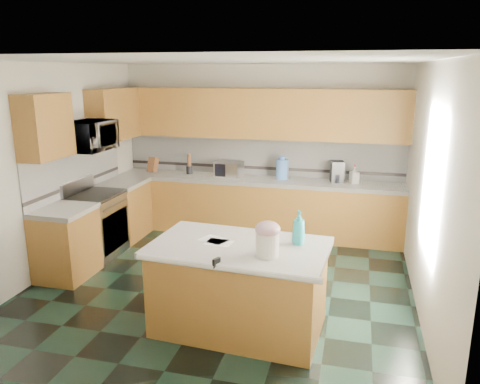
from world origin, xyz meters
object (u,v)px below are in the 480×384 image
(treat_jar, at_px, (267,244))
(coffee_maker, at_px, (337,172))
(island_base, at_px, (239,290))
(knife_block, at_px, (153,165))
(toaster_oven, at_px, (229,169))
(island_top, at_px, (239,248))
(soap_bottle_island, at_px, (299,227))

(treat_jar, relative_size, coffee_maker, 0.69)
(island_base, distance_m, treat_jar, 0.72)
(island_base, distance_m, knife_block, 3.80)
(island_base, xyz_separation_m, toaster_oven, (-0.94, 2.98, 0.61))
(island_top, bearing_deg, soap_bottle_island, 20.20)
(toaster_oven, xyz_separation_m, coffee_maker, (1.73, 0.03, 0.04))
(knife_block, relative_size, toaster_oven, 0.59)
(knife_block, bearing_deg, soap_bottle_island, -30.70)
(treat_jar, height_order, toaster_oven, toaster_oven)
(island_base, relative_size, knife_block, 6.50)
(island_top, bearing_deg, treat_jar, -29.53)
(island_base, bearing_deg, soap_bottle_island, 20.20)
(treat_jar, bearing_deg, soap_bottle_island, 70.19)
(island_base, height_order, island_top, island_top)
(island_base, height_order, toaster_oven, toaster_oven)
(island_base, height_order, knife_block, knife_block)
(coffee_maker, bearing_deg, knife_block, 168.21)
(soap_bottle_island, bearing_deg, treat_jar, -140.26)
(island_top, bearing_deg, island_base, 0.00)
(treat_jar, relative_size, soap_bottle_island, 0.66)
(island_base, height_order, soap_bottle_island, soap_bottle_island)
(soap_bottle_island, height_order, coffee_maker, soap_bottle_island)
(knife_block, bearing_deg, island_top, -38.65)
(soap_bottle_island, bearing_deg, island_base, 178.21)
(toaster_oven, bearing_deg, knife_block, -171.71)
(treat_jar, bearing_deg, coffee_maker, 93.94)
(coffee_maker, bearing_deg, island_base, -117.18)
(soap_bottle_island, distance_m, toaster_oven, 3.19)
(toaster_oven, bearing_deg, treat_jar, -60.11)
(treat_jar, bearing_deg, island_base, 158.93)
(treat_jar, xyz_separation_m, toaster_oven, (-1.26, 3.19, 0.01))
(knife_block, bearing_deg, coffee_maker, 14.51)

